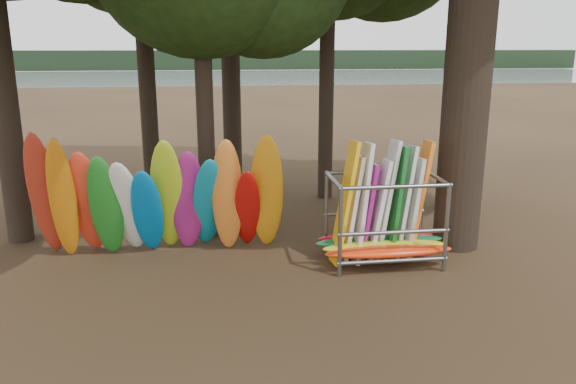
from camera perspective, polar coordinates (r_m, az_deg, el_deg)
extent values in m
plane|color=#47331E|center=(12.47, -1.87, -8.06)|extent=(120.00, 120.00, 0.00)
plane|color=gray|center=(71.63, -6.89, 10.64)|extent=(160.00, 160.00, 0.00)
cube|color=black|center=(121.49, -7.35, 13.15)|extent=(160.00, 4.00, 4.00)
cylinder|color=black|center=(17.66, -14.44, 15.63)|extent=(0.51, 0.51, 10.52)
cylinder|color=black|center=(17.88, 4.02, 15.87)|extent=(0.47, 0.47, 10.42)
cylinder|color=black|center=(14.09, -8.58, 12.09)|extent=(0.43, 0.43, 8.46)
cylinder|color=black|center=(17.14, 16.96, 17.29)|extent=(0.53, 0.53, 11.58)
ellipsoid|color=#B12E1C|center=(13.91, -23.48, -0.29)|extent=(0.70, 1.26, 3.12)
ellipsoid|color=orange|center=(13.55, -21.90, -0.72)|extent=(0.68, 1.10, 3.01)
ellipsoid|color=#FB3F24|center=(13.76, -19.69, -1.03)|extent=(0.77, 1.27, 2.69)
ellipsoid|color=#207822|center=(13.39, -18.02, -1.45)|extent=(0.76, 1.23, 2.64)
ellipsoid|color=white|center=(13.44, -15.99, -1.54)|extent=(0.93, 1.60, 2.53)
ellipsoid|color=#036CBD|center=(13.29, -14.08, -2.00)|extent=(0.71, 1.42, 2.34)
ellipsoid|color=#A7C71F|center=(13.28, -12.14, -0.45)|extent=(0.82, 1.56, 2.97)
ellipsoid|color=#911D69|center=(13.38, -10.11, -0.93)|extent=(0.90, 1.08, 2.62)
ellipsoid|color=#0E829F|center=(13.39, -8.14, -1.17)|extent=(0.93, 1.63, 2.52)
ellipsoid|color=orange|center=(13.12, -6.17, -0.44)|extent=(0.76, 1.17, 2.93)
ellipsoid|color=#B90E0B|center=(13.26, -4.15, -1.78)|extent=(0.67, 1.55, 2.28)
ellipsoid|color=orange|center=(13.13, -2.16, -0.13)|extent=(0.87, 1.40, 3.03)
ellipsoid|color=#FC380E|center=(12.63, 10.22, -5.96)|extent=(2.91, 0.55, 0.24)
ellipsoid|color=yellow|center=(12.92, 9.78, -5.47)|extent=(2.87, 0.55, 0.24)
ellipsoid|color=#166633|center=(13.25, 9.32, -4.94)|extent=(3.04, 0.55, 0.24)
ellipsoid|color=red|center=(13.51, 8.95, -4.52)|extent=(2.82, 0.55, 0.24)
cube|color=#FBAD0D|center=(12.60, 5.77, -1.12)|extent=(0.60, 0.82, 2.82)
cube|color=white|center=(12.84, 6.46, -1.72)|extent=(0.51, 0.78, 2.45)
cube|color=silver|center=(12.71, 7.51, -1.20)|extent=(0.41, 0.79, 2.77)
cube|color=#9A197C|center=(13.05, 8.05, -2.00)|extent=(0.44, 0.74, 2.24)
cube|color=white|center=(12.94, 9.09, -1.88)|extent=(0.53, 0.75, 2.36)
cube|color=silver|center=(13.04, 9.84, -0.81)|extent=(0.58, 0.80, 2.79)
cube|color=#166623|center=(12.96, 10.88, -1.24)|extent=(0.41, 0.78, 2.68)
cube|color=silver|center=(13.16, 11.51, -1.05)|extent=(0.56, 0.82, 2.66)
cube|color=silver|center=(13.17, 12.43, -1.71)|extent=(0.42, 0.77, 2.39)
cube|color=orange|center=(13.33, 13.06, -0.72)|extent=(0.57, 0.77, 2.75)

